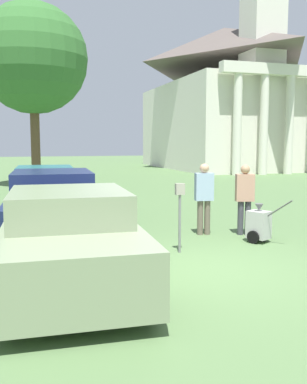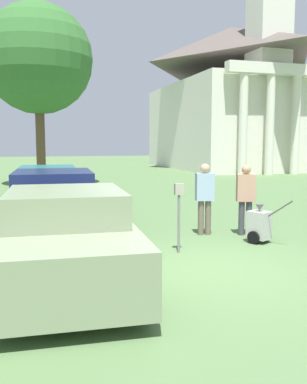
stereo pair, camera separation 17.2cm
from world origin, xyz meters
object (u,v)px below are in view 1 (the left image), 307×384
parking_meter (180,205)px  parked_car_teal (45,192)px  parked_car_navy (53,205)px  church (226,91)px  person_supervisor (245,195)px  person_worker (204,194)px  equipment_cart (259,225)px  parked_car_sage (69,238)px

parking_meter → parked_car_teal: bearing=113.0°
parked_car_navy → church: (15.74, 22.55, 5.61)m
parked_car_teal → person_supervisor: bearing=-41.6°
parked_car_teal → church: 25.69m
parking_meter → person_worker: (1.13, 1.39, -0.00)m
equipment_cart → church: size_ratio=0.04×
person_worker → parked_car_navy: bearing=-5.5°
equipment_cart → parked_car_teal: bearing=102.1°
person_supervisor → equipment_cart: person_supervisor is taller
parked_car_sage → church: bearing=61.9°
parked_car_navy → equipment_cart: 4.67m
person_worker → equipment_cart: person_worker is taller
parking_meter → person_supervisor: person_supervisor is taller
parked_car_sage → equipment_cart: (4.22, 1.45, -0.30)m
person_worker → equipment_cart: size_ratio=1.68×
parked_car_sage → church: (15.73, 25.99, 5.64)m
parked_car_navy → person_supervisor: 4.47m
parked_car_sage → parked_car_navy: bearing=93.1°
parked_car_sage → person_supervisor: size_ratio=2.87×
person_worker → church: (12.34, 23.46, 5.37)m
parked_car_navy → parking_meter: size_ratio=3.73×
person_supervisor → equipment_cart: (-0.07, -0.77, -0.55)m
person_supervisor → church: church is taller
parked_car_navy → parked_car_teal: (-0.00, 3.04, -0.04)m
parking_meter → parked_car_navy: bearing=134.6°
parked_car_navy → equipment_cart: bearing=-22.0°
equipment_cart → church: bearing=36.9°
parking_meter → equipment_cart: 2.06m
parking_meter → church: (13.47, 24.85, 5.37)m
parked_car_sage → equipment_cart: parked_car_sage is taller
person_supervisor → church: bearing=-99.0°
parked_car_sage → parking_meter: parked_car_sage is taller
parked_car_navy → parking_meter: 3.23m
parked_car_sage → parking_meter: (2.26, 1.14, 0.27)m
parked_car_navy → parking_meter: (2.26, -2.30, 0.24)m
parked_car_navy → parked_car_teal: size_ratio=1.07×
parked_car_navy → person_supervisor: person_supervisor is taller
equipment_cart → person_supervisor: bearing=56.5°
parked_car_sage → person_worker: bearing=39.7°
parked_car_teal → person_worker: bearing=-46.2°
parked_car_sage → parked_car_teal: bearing=93.1°
parked_car_sage → equipment_cart: 4.47m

